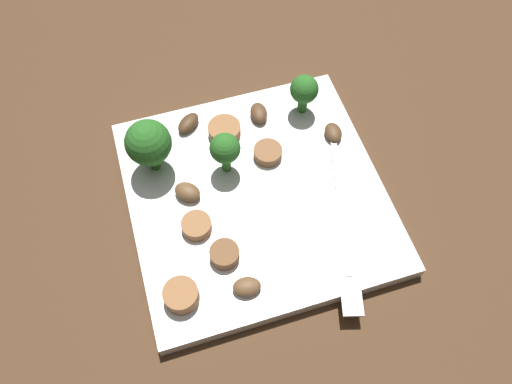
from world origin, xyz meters
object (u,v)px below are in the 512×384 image
Objects in this scene: broccoli_floret_2 at (304,90)px; plate at (256,196)px; mushroom_3 at (259,113)px; sausage_slice_0 at (224,130)px; fork at (344,234)px; mushroom_2 at (333,133)px; mushroom_1 at (247,287)px; broccoli_floret_0 at (148,143)px; sausage_slice_1 at (225,254)px; mushroom_4 at (188,123)px; sausage_slice_2 at (268,153)px; mushroom_0 at (187,192)px; sausage_slice_3 at (197,226)px; sausage_slice_4 at (181,295)px; broccoli_floret_1 at (225,149)px.

plate is at bearing -42.86° from broccoli_floret_2.
sausage_slice_0 is at bearing -74.46° from mushroom_3.
mushroom_2 reaches higher than fork.
sausage_slice_0 and mushroom_1 have the same top height.
mushroom_1 is (0.15, 0.05, -0.03)m from broccoli_floret_0.
sausage_slice_1 is (-0.01, -0.11, 0.00)m from fork.
broccoli_floret_2 is at bearing 94.33° from sausage_slice_0.
sausage_slice_1 is 1.01× the size of mushroom_3.
mushroom_1 is (0.17, -0.11, -0.02)m from broccoli_floret_2.
mushroom_3 is at bearing -95.67° from broccoli_floret_2.
sausage_slice_0 is 0.11m from mushroom_2.
mushroom_1 is at bearing -33.04° from broccoli_floret_2.
mushroom_4 is (-0.01, -0.07, -0.00)m from mushroom_3.
sausage_slice_2 reaches higher than fork.
broccoli_floret_2 is 1.41× the size of sausage_slice_0.
mushroom_0 is at bearing -64.56° from broccoli_floret_2.
sausage_slice_0 reaches higher than sausage_slice_2.
sausage_slice_2 is 0.10m from sausage_slice_3.
fork is 0.16m from sausage_slice_4.
mushroom_2 is at bearing 24.61° from broccoli_floret_2.
mushroom_2 is (-0.00, 0.07, -0.00)m from sausage_slice_2.
sausage_slice_1 is (0.09, -0.03, -0.03)m from broccoli_floret_1.
sausage_slice_0 is at bearing -138.69° from sausage_slice_2.
broccoli_floret_1 is 2.04× the size of mushroom_2.
mushroom_4 is at bearing -130.66° from fork.
sausage_slice_4 is (0.16, -0.08, 0.00)m from sausage_slice_0.
broccoli_floret_1 is at bearing 113.05° from mushroom_0.
broccoli_floret_1 is 0.08m from mushroom_3.
mushroom_0 reaches higher than plate.
mushroom_1 is at bearing 2.36° from mushroom_4.
plate is 0.11m from broccoli_floret_0.
mushroom_1 is (0.09, -0.04, 0.01)m from plate.
plate is 9.96× the size of mushroom_2.
mushroom_0 is at bearing -13.79° from mushroom_4.
sausage_slice_1 is 0.93× the size of sausage_slice_2.
mushroom_1 reaches higher than plate.
broccoli_floret_1 is 0.05m from sausage_slice_0.
sausage_slice_0 is (-0.02, 0.08, -0.03)m from broccoli_floret_0.
broccoli_floret_0 reaches higher than fork.
mushroom_1 is (0.12, -0.02, -0.03)m from broccoli_floret_1.
sausage_slice_4 reaches higher than mushroom_4.
fork is 6.87× the size of mushroom_0.
sausage_slice_2 is at bearing 103.52° from mushroom_0.
mushroom_0 reaches higher than mushroom_4.
mushroom_0 is (0.06, -0.05, 0.00)m from sausage_slice_0.
mushroom_2 is at bearing 124.35° from sausage_slice_1.
mushroom_3 is (-0.05, -0.07, 0.00)m from mushroom_2.
mushroom_0 is at bearing -66.95° from broccoli_floret_1.
broccoli_floret_2 is 0.19m from sausage_slice_1.
mushroom_3 is 0.93× the size of mushroom_4.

